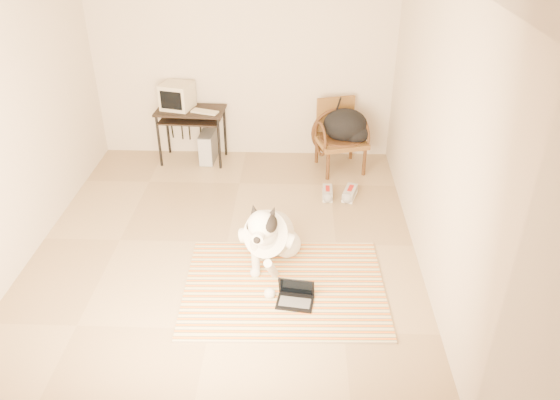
# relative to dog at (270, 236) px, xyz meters

# --- Properties ---
(floor) EXTENTS (4.50, 4.50, 0.00)m
(floor) POSITION_rel_dog_xyz_m (-0.48, 0.37, -0.35)
(floor) COLOR #A08662
(floor) RESTS_ON ground
(wall_back) EXTENTS (4.50, 0.00, 4.50)m
(wall_back) POSITION_rel_dog_xyz_m (-0.48, 2.62, 1.00)
(wall_back) COLOR beige
(wall_back) RESTS_ON floor
(wall_front) EXTENTS (4.50, 0.00, 4.50)m
(wall_front) POSITION_rel_dog_xyz_m (-0.48, -1.88, 1.00)
(wall_front) COLOR beige
(wall_front) RESTS_ON floor
(wall_left) EXTENTS (0.00, 4.50, 4.50)m
(wall_left) POSITION_rel_dog_xyz_m (-2.48, 0.37, 1.00)
(wall_left) COLOR beige
(wall_left) RESTS_ON floor
(wall_right) EXTENTS (0.00, 4.50, 4.50)m
(wall_right) POSITION_rel_dog_xyz_m (1.52, 0.37, 1.00)
(wall_right) COLOR beige
(wall_right) RESTS_ON floor
(rug) EXTENTS (1.94, 1.51, 0.02)m
(rug) POSITION_rel_dog_xyz_m (0.16, -0.37, -0.33)
(rug) COLOR orange
(rug) RESTS_ON floor
(dog) EXTENTS (0.58, 1.20, 0.86)m
(dog) POSITION_rel_dog_xyz_m (0.00, 0.00, 0.00)
(dog) COLOR silver
(dog) RESTS_ON rug
(laptop) EXTENTS (0.36, 0.29, 0.23)m
(laptop) POSITION_rel_dog_xyz_m (0.27, -0.58, -0.27)
(laptop) COLOR black
(laptop) RESTS_ON rug
(computer_desk) EXTENTS (0.92, 0.55, 0.75)m
(computer_desk) POSITION_rel_dog_xyz_m (-1.17, 2.33, 0.30)
(computer_desk) COLOR black
(computer_desk) RESTS_ON floor
(crt_monitor) EXTENTS (0.46, 0.44, 0.34)m
(crt_monitor) POSITION_rel_dog_xyz_m (-1.34, 2.39, 0.57)
(crt_monitor) COLOR #BEB195
(crt_monitor) RESTS_ON computer_desk
(desk_keyboard) EXTENTS (0.38, 0.24, 0.02)m
(desk_keyboard) POSITION_rel_dog_xyz_m (-0.96, 2.24, 0.41)
(desk_keyboard) COLOR #BEB195
(desk_keyboard) RESTS_ON computer_desk
(pc_tower) EXTENTS (0.21, 0.45, 0.41)m
(pc_tower) POSITION_rel_dog_xyz_m (-0.97, 2.35, -0.14)
(pc_tower) COLOR #525254
(pc_tower) RESTS_ON floor
(rattan_chair) EXTENTS (0.74, 0.72, 0.91)m
(rattan_chair) POSITION_rel_dog_xyz_m (0.81, 2.21, 0.11)
(rattan_chair) COLOR brown
(rattan_chair) RESTS_ON floor
(backpack) EXTENTS (0.60, 0.47, 0.42)m
(backpack) POSITION_rel_dog_xyz_m (0.90, 2.15, 0.27)
(backpack) COLOR black
(backpack) RESTS_ON rattan_chair
(sneaker_left) EXTENTS (0.13, 0.30, 0.11)m
(sneaker_left) POSITION_rel_dog_xyz_m (0.64, 1.39, -0.30)
(sneaker_left) COLOR silver
(sneaker_left) RESTS_ON floor
(sneaker_right) EXTENTS (0.22, 0.36, 0.12)m
(sneaker_right) POSITION_rel_dog_xyz_m (0.91, 1.39, -0.29)
(sneaker_right) COLOR silver
(sneaker_right) RESTS_ON floor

